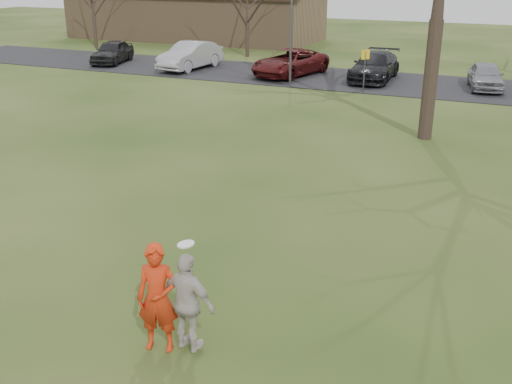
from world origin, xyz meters
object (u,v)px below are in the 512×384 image
car_2 (290,62)px  car_4 (486,76)px  catching_play (188,303)px  car_3 (375,66)px  lamp_post (292,5)px  player_defender (158,298)px  car_1 (190,55)px  building (195,14)px  car_0 (112,52)px

car_2 → car_4: bearing=16.2°
car_2 → catching_play: catching_play is taller
car_3 → lamp_post: bearing=-143.3°
player_defender → car_4: bearing=66.1°
car_1 → car_3: 10.83m
car_4 → catching_play: size_ratio=1.93×
car_2 → car_4: car_2 is taller
catching_play → building: building is taller
car_2 → car_3: size_ratio=1.02×
building → car_0: bearing=-84.0°
car_1 → car_4: 16.46m
car_0 → catching_play: size_ratio=2.06×
car_2 → lamp_post: bearing=-54.8°
car_3 → building: 21.83m
player_defender → car_2: (-6.75, 24.65, -0.20)m
player_defender → car_1: (-12.90, 24.29, -0.13)m
lamp_post → car_2: bearing=110.4°
car_1 → car_3: car_1 is taller
catching_play → car_2: bearing=106.5°
car_1 → car_2: bearing=9.3°
car_0 → car_4: bearing=-11.9°
car_2 → catching_play: 25.62m
car_2 → car_4: (10.30, 0.26, -0.06)m
car_2 → car_4: size_ratio=1.35×
car_4 → building: (-23.41, 12.83, 1.24)m
car_2 → car_0: bearing=-163.4°
car_4 → building: bearing=141.7°
lamp_post → car_1: bearing=163.7°
player_defender → car_2: player_defender is taller
player_defender → lamp_post: (-5.86, 22.24, 3.01)m
player_defender → lamp_post: lamp_post is taller
car_0 → lamp_post: (12.59, -2.03, 3.24)m
car_0 → catching_play: catching_play is taller
car_3 → catching_play: catching_play is taller
car_3 → car_0: bearing=-177.7°
car_0 → lamp_post: size_ratio=0.65×
building → player_defender: bearing=-62.2°
car_3 → building: size_ratio=0.24×
car_3 → building: bearing=144.0°
car_2 → car_3: bearing=20.4°
car_0 → car_4: size_ratio=1.07×
car_0 → car_4: car_0 is taller
catching_play → lamp_post: size_ratio=0.31×
car_0 → building: bearing=82.4°
car_4 → car_0: bearing=172.1°
car_1 → catching_play: size_ratio=2.41×
catching_play → building: 42.83m
car_2 → building: building is taller
car_1 → lamp_post: size_ratio=0.76×
car_4 → lamp_post: 10.32m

